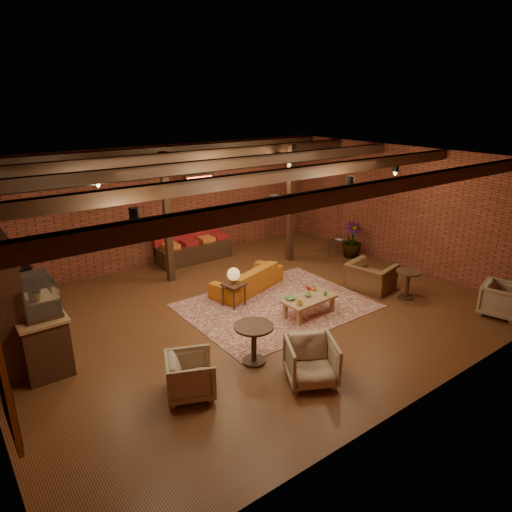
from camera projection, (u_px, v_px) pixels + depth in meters
floor at (251, 311)px, 9.89m from camera, size 10.00×10.00×0.00m
ceiling at (250, 162)px, 8.82m from camera, size 10.00×8.00×0.02m
wall_back at (164, 205)px, 12.38m from camera, size 10.00×0.02×3.20m
wall_front at (419, 311)px, 6.33m from camera, size 10.00×0.02×3.20m
wall_right at (402, 207)px, 12.16m from camera, size 0.02×8.00×3.20m
ceiling_beams at (250, 168)px, 8.86m from camera, size 9.80×6.40×0.22m
ceiling_pipe at (208, 170)px, 10.15m from camera, size 9.60×0.12×0.12m
post_left at (167, 219)px, 10.99m from camera, size 0.16×0.16×3.20m
post_right at (291, 204)px, 12.44m from camera, size 0.16×0.16×3.20m
service_counter at (31, 312)px, 8.08m from camera, size 0.80×2.50×1.60m
plant_counter at (30, 285)px, 8.15m from camera, size 0.35×0.39×0.30m
shelving_hutch at (0, 295)px, 7.80m from camera, size 0.52×2.00×2.40m
chalkboard_menu at (2, 376)px, 4.85m from camera, size 0.08×0.96×1.46m
banquette at (194, 244)px, 12.75m from camera, size 2.10×0.70×1.00m
service_sign at (199, 180)px, 11.79m from camera, size 0.86×0.06×0.30m
ceiling_spotlights at (250, 179)px, 8.94m from camera, size 6.40×4.40×0.28m
rug at (276, 306)px, 10.12m from camera, size 3.90×2.98×0.01m
sofa at (247, 278)px, 10.88m from camera, size 2.11×1.31×0.58m
coffee_table at (309, 299)px, 9.59m from camera, size 1.21×0.64×0.66m
side_table_lamp at (234, 277)px, 9.91m from camera, size 0.51×0.51×0.90m
round_table_left at (254, 337)px, 7.85m from camera, size 0.69×0.69×0.71m
armchair_a at (190, 374)px, 7.03m from camera, size 0.91×0.93×0.74m
armchair_b at (311, 359)px, 7.35m from camera, size 1.03×1.01×0.80m
armchair_right at (371, 272)px, 10.83m from camera, size 0.84×1.12×0.89m
side_table_book at (337, 241)px, 13.20m from camera, size 0.44×0.44×0.47m
round_table_right at (408, 280)px, 10.38m from camera, size 0.57×0.57×0.66m
armchair_far at (502, 298)px, 9.59m from camera, size 0.92×0.89×0.78m
plant_tall at (354, 206)px, 12.71m from camera, size 2.00×2.00×3.00m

